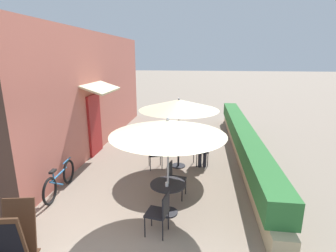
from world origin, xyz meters
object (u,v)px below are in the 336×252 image
Objects in this scene: patio_umbrella_near at (168,127)px; coffee_cup_near at (167,184)px; cafe_chair_mid_right at (156,153)px; seated_patron_mid_left at (201,145)px; cafe_chair_near_right at (174,177)px; patio_table_near at (168,192)px; patio_table_mid at (178,151)px; patio_umbrella_mid at (179,105)px; cafe_chair_near_left at (160,211)px; menu_board at (14,235)px; bicycle_leaning at (60,180)px; cafe_chair_mid_left at (200,148)px.

patio_umbrella_near is 1.22m from coffee_cup_near.
coffee_cup_near is 0.10× the size of cafe_chair_mid_right.
seated_patron_mid_left is at bearing 1.62° from cafe_chair_mid_right.
seated_patron_mid_left reaches higher than cafe_chair_near_right.
patio_table_mid is (-0.01, 2.57, 0.00)m from patio_table_near.
patio_umbrella_near is at bearing 6.01° from cafe_chair_near_right.
patio_table_mid is 0.73m from cafe_chair_mid_right.
seated_patron_mid_left is (0.70, 0.18, 0.17)m from patio_table_mid.
patio_umbrella_mid is at bearing 89.93° from coffee_cup_near.
cafe_chair_near_left is 0.86× the size of menu_board.
patio_umbrella_near is 1.00× the size of patio_umbrella_mid.
patio_table_mid is at bearing 50.00° from menu_board.
cafe_chair_mid_right is (-0.67, -0.29, 0.00)m from patio_table_mid.
cafe_chair_mid_right is at bearing 1.62° from seated_patron_mid_left.
patio_umbrella_mid is at bearing -2.79° from seated_patron_mid_left.
cafe_chair_mid_right is at bearing 34.11° from bicycle_leaning.
menu_board is (-3.02, -4.58, -0.02)m from cafe_chair_mid_left.
patio_umbrella_mid is 1.63m from cafe_chair_mid_right.
menu_board is at bearing 39.16° from cafe_chair_mid_left.
cafe_chair_near_left is 1.00× the size of cafe_chair_mid_left.
bicycle_leaning is (-2.83, 0.54, -0.17)m from patio_table_near.
cafe_chair_mid_right is 2.77m from bicycle_leaning.
coffee_cup_near is at bearing -90.07° from patio_table_mid.
patio_table_near is at bearing 24.75° from menu_board.
cafe_chair_near_right is at bearing -88.23° from patio_table_mid.
seated_patron_mid_left is at bearing 90.00° from cafe_chair_mid_left.
cafe_chair_near_left is at bearing -93.65° from coffee_cup_near.
patio_table_near is 2.38m from cafe_chair_mid_right.
cafe_chair_near_left is 2.51m from menu_board.
patio_umbrella_mid is 1.63m from cafe_chair_mid_left.
seated_patron_mid_left is 1.24× the size of menu_board.
patio_umbrella_mid reaches higher than menu_board.
seated_patron_mid_left reaches higher than cafe_chair_mid_left.
patio_table_mid is 0.45× the size of bicycle_leaning.
cafe_chair_mid_left is at bearing 76.96° from patio_table_near.
patio_table_near is 0.45× the size of bicycle_leaning.
cafe_chair_mid_left is (0.67, 2.97, -0.23)m from coffee_cup_near.
cafe_chair_mid_left is (0.61, 2.14, 0.00)m from cafe_chair_near_right.
cafe_chair_near_left reaches higher than bicycle_leaning.
cafe_chair_mid_left is at bearing 23.42° from patio_table_mid.
cafe_chair_near_left reaches higher than coffee_cup_near.
patio_table_mid is at bearing -2.79° from seated_patron_mid_left.
patio_umbrella_near is 1.63m from cafe_chair_near_left.
patio_umbrella_near is 26.74× the size of coffee_cup_near.
patio_umbrella_near is at bearing 24.75° from menu_board.
patio_table_near is 2.96m from patio_umbrella_mid.
bicycle_leaning is (-2.82, -2.03, -0.17)m from patio_table_mid.
patio_table_mid is at bearing 6.01° from cafe_chair_mid_right.
bicycle_leaning is at bearing -144.27° from patio_umbrella_mid.
patio_umbrella_near is 2.57m from patio_umbrella_mid.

